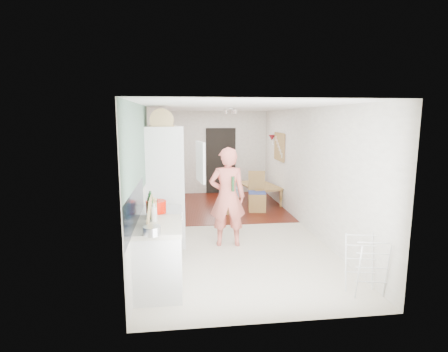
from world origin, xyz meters
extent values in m
cube|color=beige|center=(0.00, 0.00, 0.00)|extent=(3.20, 7.00, 0.01)
cube|color=#57170F|center=(0.00, 1.85, 0.01)|extent=(3.20, 3.30, 0.01)
cube|color=gray|center=(-1.59, -2.00, 1.85)|extent=(0.02, 3.00, 1.30)
cube|color=black|center=(-1.59, -2.55, 1.15)|extent=(0.02, 1.90, 0.50)
cube|color=black|center=(0.20, 3.48, 1.00)|extent=(0.90, 0.04, 2.00)
cube|color=silver|center=(-1.30, -2.55, 0.43)|extent=(0.60, 0.90, 0.86)
cube|color=beige|center=(-1.30, -2.55, 0.89)|extent=(0.62, 0.92, 0.06)
cube|color=silver|center=(-1.30, -1.80, 0.44)|extent=(0.60, 0.60, 0.88)
cube|color=#BBBBBE|center=(-1.30, -1.80, 0.90)|extent=(0.60, 0.60, 0.04)
cube|color=silver|center=(-1.27, -0.78, 1.07)|extent=(0.66, 0.66, 2.15)
cube|color=silver|center=(-0.66, -1.08, 1.55)|extent=(0.14, 0.56, 0.70)
cube|color=white|center=(-0.96, -0.78, 1.55)|extent=(0.02, 0.52, 0.66)
cube|color=tan|center=(1.58, 1.90, 1.55)|extent=(0.03, 0.90, 0.70)
cube|color=#AD824C|center=(1.57, 1.90, 1.55)|extent=(0.00, 0.94, 0.74)
cone|color=maroon|center=(1.54, 2.55, 1.75)|extent=(0.18, 0.18, 0.16)
imported|color=#DA695B|center=(-0.18, -0.97, 1.06)|extent=(0.81, 0.57, 2.11)
imported|color=#AD824C|center=(1.13, 2.11, 0.21)|extent=(0.90, 1.33, 0.43)
cube|color=slate|center=(0.15, 1.10, 0.54)|extent=(0.47, 0.47, 0.19)
cylinder|color=red|center=(-1.36, -1.96, 1.01)|extent=(0.34, 0.34, 0.18)
cylinder|color=#BBBBBE|center=(-1.34, -2.98, 0.97)|extent=(0.23, 0.23, 0.11)
cylinder|color=#183D1A|center=(-0.10, -1.14, 1.17)|extent=(0.06, 0.06, 0.26)
cylinder|color=#183D1A|center=(-1.41, -2.29, 1.08)|extent=(0.09, 0.09, 0.31)
cylinder|color=#183D1A|center=(-1.43, -2.22, 1.06)|extent=(0.08, 0.08, 0.28)
cylinder|color=beige|center=(-1.36, -2.42, 1.02)|extent=(0.09, 0.09, 0.20)
cylinder|color=tan|center=(-1.37, -2.11, 1.02)|extent=(0.07, 0.07, 0.20)
cylinder|color=tan|center=(-1.41, -2.14, 1.03)|extent=(0.06, 0.06, 0.22)
camera|label=1|loc=(-0.97, -7.04, 2.29)|focal=28.00mm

